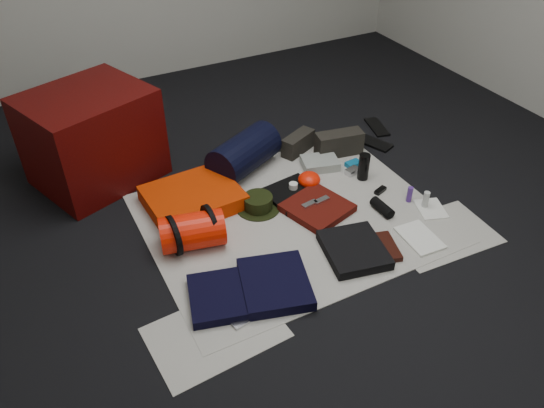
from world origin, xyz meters
name	(u,v)px	position (x,y,z in m)	size (l,w,h in m)	color
floor	(292,220)	(0.00, 0.00, -0.01)	(4.50, 4.50, 0.02)	black
newspaper_mat	(292,218)	(0.00, 0.00, 0.00)	(1.60, 1.30, 0.01)	beige
newspaper_sheet_front_left	(216,332)	(-0.70, -0.55, 0.00)	(0.58, 0.40, 0.00)	beige
newspaper_sheet_front_right	(440,234)	(0.65, -0.50, 0.00)	(0.58, 0.40, 0.00)	beige
red_cabinet	(92,138)	(-0.86, 0.92, 0.28)	(0.68, 0.57, 0.57)	#430604
sleeping_pad	(193,198)	(-0.45, 0.37, 0.05)	(0.52, 0.43, 0.09)	red
stuff_sack	(192,231)	(-0.58, 0.04, 0.10)	(0.20, 0.20, 0.33)	#F31904
sack_strap_left	(174,236)	(-0.68, 0.04, 0.11)	(0.22, 0.22, 0.03)	black
sack_strap_right	(210,224)	(-0.48, 0.04, 0.11)	(0.22, 0.22, 0.03)	black
navy_duffel	(244,153)	(-0.03, 0.56, 0.13)	(0.25, 0.25, 0.47)	black
boonie_brim	(258,207)	(-0.13, 0.17, 0.01)	(0.26, 0.26, 0.01)	black
boonie_crown	(258,202)	(-0.13, 0.17, 0.05)	(0.17, 0.17, 0.07)	black
hiking_boot_left	(298,143)	(0.38, 0.60, 0.07)	(0.26, 0.10, 0.13)	black
hiking_boot_right	(339,143)	(0.61, 0.45, 0.08)	(0.31, 0.12, 0.15)	black
flip_flop_left	(371,142)	(0.89, 0.47, 0.01)	(0.11, 0.29, 0.02)	black
flip_flop_right	(377,127)	(1.05, 0.62, 0.01)	(0.10, 0.26, 0.01)	black
trousers_navy_a	(219,297)	(-0.61, -0.39, 0.03)	(0.27, 0.31, 0.05)	black
trousers_navy_b	(275,284)	(-0.34, -0.44, 0.03)	(0.32, 0.37, 0.06)	black
trousers_charcoal	(354,250)	(0.14, -0.41, 0.03)	(0.30, 0.34, 0.05)	black
black_tshirt	(293,194)	(0.10, 0.18, 0.02)	(0.30, 0.28, 0.03)	black
red_shirt	(317,208)	(0.16, -0.01, 0.03)	(0.33, 0.33, 0.04)	#4A0D08
orange_stuff_sack	(309,180)	(0.24, 0.22, 0.05)	(0.14, 0.14, 0.09)	#F31904
first_aid_pouch	(320,163)	(0.41, 0.37, 0.03)	(0.23, 0.17, 0.06)	gray
water_bottle	(364,167)	(0.58, 0.14, 0.09)	(0.07, 0.07, 0.17)	black
speaker	(382,208)	(0.48, -0.19, 0.04)	(0.06, 0.06, 0.16)	black
compact_camera	(352,171)	(0.55, 0.21, 0.02)	(0.09, 0.05, 0.04)	#B8B7BD
cyan_case	(353,164)	(0.61, 0.28, 0.02)	(0.10, 0.06, 0.03)	#0F6795
toiletry_purple	(410,194)	(0.69, -0.18, 0.05)	(0.03, 0.03, 0.10)	#48277D
toiletry_clear	(426,200)	(0.73, -0.27, 0.06)	(0.04, 0.04, 0.10)	#B2B7B1
paperback_book	(383,247)	(0.29, -0.46, 0.02)	(0.14, 0.22, 0.03)	black
map_booklet	(420,238)	(0.52, -0.48, 0.01)	(0.17, 0.25, 0.01)	silver
map_printout	(431,209)	(0.75, -0.31, 0.01)	(0.15, 0.19, 0.01)	silver
sunglasses	(380,190)	(0.59, -0.03, 0.02)	(0.09, 0.03, 0.02)	black
key_cluster	(238,321)	(-0.59, -0.55, 0.01)	(0.08, 0.08, 0.01)	#B8B7BD
tape_roll	(293,186)	(0.12, 0.21, 0.05)	(0.05, 0.05, 0.04)	silver
energy_bar_a	(310,204)	(0.12, 0.01, 0.06)	(0.10, 0.04, 0.01)	#B8B7BD
energy_bar_b	(322,200)	(0.20, 0.01, 0.06)	(0.10, 0.04, 0.01)	#B8B7BD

